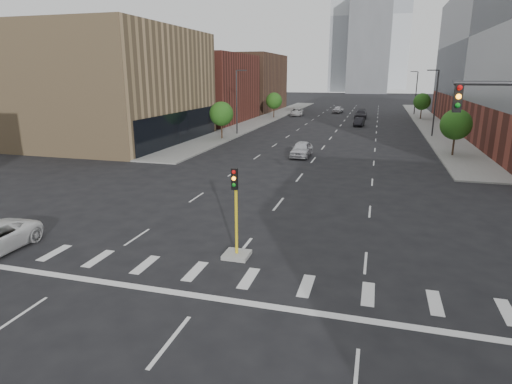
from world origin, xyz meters
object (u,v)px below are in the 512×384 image
at_px(car_far_left, 297,112).
at_px(car_distant, 338,110).
at_px(median_traffic_signal, 236,238).
at_px(car_mid_right, 359,122).
at_px(car_near_left, 302,149).
at_px(car_deep_right, 361,114).

distance_m(car_far_left, car_distant, 11.81).
height_order(median_traffic_signal, car_mid_right, median_traffic_signal).
distance_m(median_traffic_signal, car_mid_right, 56.73).
distance_m(car_near_left, car_deep_right, 43.48).
relative_size(car_near_left, car_deep_right, 0.83).
height_order(car_far_left, car_distant, car_distant).
bearing_deg(car_mid_right, car_near_left, -93.98).
xyz_separation_m(car_near_left, car_far_left, (-9.00, 45.58, -0.03)).
bearing_deg(median_traffic_signal, car_distant, 91.94).
relative_size(car_mid_right, car_distant, 0.92).
bearing_deg(median_traffic_signal, car_near_left, 93.24).
bearing_deg(car_near_left, median_traffic_signal, -85.80).
height_order(median_traffic_signal, car_far_left, median_traffic_signal).
bearing_deg(car_mid_right, car_far_left, 135.91).
height_order(car_near_left, car_deep_right, car_deep_right).
xyz_separation_m(median_traffic_signal, car_deep_right, (2.74, 69.81, -0.15)).
bearing_deg(car_distant, car_far_left, -123.50).
xyz_separation_m(car_far_left, car_distant, (7.76, 8.90, 0.00)).
bearing_deg(median_traffic_signal, car_far_left, 98.28).
xyz_separation_m(median_traffic_signal, car_near_left, (-1.50, 26.53, -0.17)).
bearing_deg(car_deep_right, car_near_left, -96.53).
bearing_deg(car_deep_right, median_traffic_signal, -93.18).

